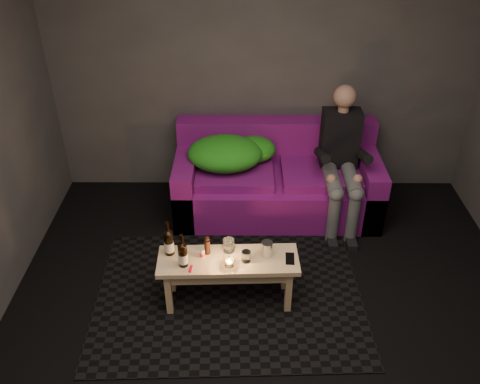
% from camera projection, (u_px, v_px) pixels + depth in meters
% --- Properties ---
extents(floor, '(4.50, 4.50, 0.00)m').
position_uv_depth(floor, '(271.00, 359.00, 3.49)').
color(floor, black).
rests_on(floor, ground).
extents(room, '(4.50, 4.50, 4.50)m').
position_uv_depth(room, '(277.00, 111.00, 2.97)').
color(room, silver).
rests_on(room, ground).
extents(rug, '(2.12, 1.57, 0.01)m').
position_uv_depth(rug, '(229.00, 295.00, 3.99)').
color(rug, black).
rests_on(rug, floor).
extents(sofa, '(1.89, 0.85, 0.81)m').
position_uv_depth(sofa, '(276.00, 181.00, 4.83)').
color(sofa, '#7D1181').
rests_on(sofa, floor).
extents(green_blanket, '(0.83, 0.57, 0.28)m').
position_uv_depth(green_blanket, '(230.00, 153.00, 4.65)').
color(green_blanket, '#209A1C').
rests_on(green_blanket, sofa).
extents(person, '(0.34, 0.78, 1.26)m').
position_uv_depth(person, '(341.00, 157.00, 4.50)').
color(person, black).
rests_on(person, sofa).
extents(coffee_table, '(1.05, 0.36, 0.42)m').
position_uv_depth(coffee_table, '(228.00, 266.00, 3.76)').
color(coffee_table, '#E4BB85').
rests_on(coffee_table, rug).
extents(beer_bottle_a, '(0.07, 0.07, 0.29)m').
position_uv_depth(beer_bottle_a, '(169.00, 242.00, 3.71)').
color(beer_bottle_a, black).
rests_on(beer_bottle_a, coffee_table).
extents(beer_bottle_b, '(0.07, 0.07, 0.28)m').
position_uv_depth(beer_bottle_b, '(183.00, 254.00, 3.60)').
color(beer_bottle_b, black).
rests_on(beer_bottle_b, coffee_table).
extents(salt_shaker, '(0.04, 0.04, 0.07)m').
position_uv_depth(salt_shaker, '(202.00, 253.00, 3.71)').
color(salt_shaker, silver).
rests_on(salt_shaker, coffee_table).
extents(pepper_mill, '(0.05, 0.05, 0.12)m').
position_uv_depth(pepper_mill, '(207.00, 247.00, 3.74)').
color(pepper_mill, black).
rests_on(pepper_mill, coffee_table).
extents(tumbler_back, '(0.10, 0.10, 0.10)m').
position_uv_depth(tumbler_back, '(229.00, 245.00, 3.76)').
color(tumbler_back, white).
rests_on(tumbler_back, coffee_table).
extents(tealight, '(0.07, 0.07, 0.05)m').
position_uv_depth(tealight, '(229.00, 263.00, 3.64)').
color(tealight, white).
rests_on(tealight, coffee_table).
extents(tumbler_front, '(0.09, 0.09, 0.09)m').
position_uv_depth(tumbler_front, '(246.00, 256.00, 3.67)').
color(tumbler_front, white).
rests_on(tumbler_front, coffee_table).
extents(steel_cup, '(0.09, 0.09, 0.12)m').
position_uv_depth(steel_cup, '(267.00, 249.00, 3.72)').
color(steel_cup, silver).
rests_on(steel_cup, coffee_table).
extents(smartphone, '(0.07, 0.13, 0.01)m').
position_uv_depth(smartphone, '(290.00, 259.00, 3.71)').
color(smartphone, black).
rests_on(smartphone, coffee_table).
extents(red_lighter, '(0.03, 0.07, 0.01)m').
position_uv_depth(red_lighter, '(191.00, 269.00, 3.62)').
color(red_lighter, red).
rests_on(red_lighter, coffee_table).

